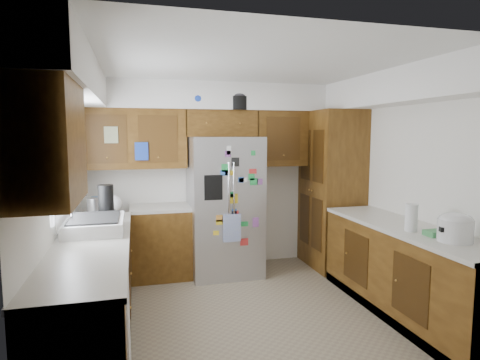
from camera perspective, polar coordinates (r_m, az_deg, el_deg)
The scene contains 12 objects.
floor at distance 4.39m, azimuth 1.46°, elevation -18.13°, with size 3.60×3.60×0.00m, color gray.
room_shell at distance 4.32m, azimuth -1.18°, elevation 6.40°, with size 3.64×3.24×2.52m.
left_counter_run at distance 4.11m, azimuth -17.72°, elevation -13.73°, with size 1.36×3.20×0.92m.
right_counter_run at distance 4.49m, azimuth 22.52°, elevation -12.31°, with size 0.63×2.25×0.92m.
pantry at distance 5.68m, azimuth 12.85°, elevation -1.32°, with size 0.60×0.90×2.15m, color #492A0E.
fridge at distance 5.24m, azimuth -2.20°, elevation -3.74°, with size 0.90×0.79×1.80m.
bridge_cabinet at distance 5.38m, azimuth -2.78°, elevation 8.01°, with size 0.96×0.34×0.35m, color #492A0E.
fridge_top_items at distance 5.31m, azimuth -2.65°, elevation 11.26°, with size 0.82×0.30×0.26m.
sink_assembly at distance 4.03m, azimuth -19.91°, elevation -5.93°, with size 0.52×0.70×0.37m.
left_counter_clutter at distance 4.75m, azimuth -18.58°, elevation -3.28°, with size 0.37×0.89×0.38m.
rice_cooker at distance 3.88m, azimuth 28.30°, elevation -5.84°, with size 0.29×0.28×0.25m.
paper_towel at distance 4.12m, azimuth 23.18°, elevation -4.94°, with size 0.11×0.11×0.26m, color white.
Camera 1 is at (-1.12, -3.83, 1.82)m, focal length 30.00 mm.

